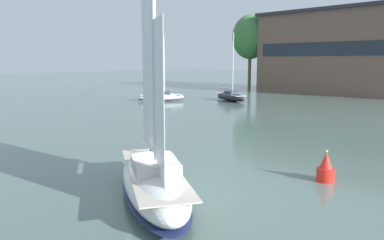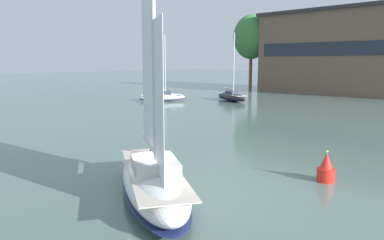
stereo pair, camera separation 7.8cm
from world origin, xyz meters
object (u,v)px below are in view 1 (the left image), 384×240
Objects in this scene: sailboat_moored_mid_channel at (161,97)px; channel_buoy at (326,169)px; sailboat_main at (154,177)px; sailboat_moored_near_marina at (230,96)px; tree_shore_left at (250,37)px.

sailboat_moored_mid_channel is 48.65m from channel_buoy.
sailboat_moored_mid_channel is at bearing 139.80° from sailboat_main.
channel_buoy is at bearing -42.80° from sailboat_moored_near_marina.
sailboat_main is 1.30× the size of sailboat_moored_near_marina.
tree_shore_left reaches higher than channel_buoy.
sailboat_main reaches higher than sailboat_moored_near_marina.
sailboat_moored_near_marina is (-28.97, 41.47, -0.41)m from sailboat_main.
sailboat_moored_near_marina reaches higher than sailboat_moored_mid_channel.
channel_buoy is at bearing -49.36° from tree_shore_left.
sailboat_moored_mid_channel is (-37.89, 32.01, -0.44)m from sailboat_main.
sailboat_moored_mid_channel is 5.92× the size of channel_buoy.
sailboat_main is 1.35× the size of sailboat_moored_mid_channel.
sailboat_moored_near_marina is 6.13× the size of channel_buoy.
tree_shore_left is 9.37× the size of channel_buoy.
sailboat_moored_near_marina is (15.25, -25.96, -12.50)m from tree_shore_left.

